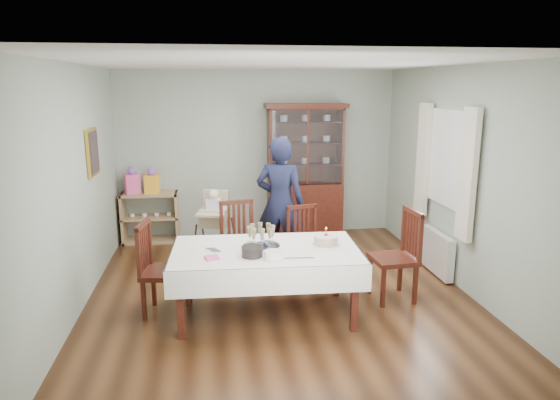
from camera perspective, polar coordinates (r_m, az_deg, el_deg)
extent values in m
plane|color=#593319|center=(6.18, -0.16, -10.45)|extent=(5.00, 5.00, 0.00)
plane|color=#9EAA99|center=(8.23, -2.57, 5.25)|extent=(4.50, 0.00, 4.50)
plane|color=#9EAA99|center=(5.91, -22.32, 1.18)|extent=(0.00, 5.00, 5.00)
plane|color=#9EAA99|center=(6.48, 19.97, 2.34)|extent=(0.00, 5.00, 5.00)
plane|color=white|center=(5.67, -0.18, 15.41)|extent=(5.00, 5.00, 0.00)
cube|color=#4D1F13|center=(5.35, -1.65, -6.02)|extent=(1.95, 1.14, 0.06)
cube|color=white|center=(5.34, -1.65, -5.66)|extent=(2.05, 1.24, 0.01)
cube|color=#4D1F13|center=(8.27, 2.83, -1.06)|extent=(1.20, 0.45, 0.90)
cube|color=white|center=(7.90, 3.18, 6.01)|extent=(1.12, 0.01, 1.16)
cube|color=#4D1F13|center=(8.03, 2.97, 10.72)|extent=(1.30, 0.48, 0.07)
cube|color=tan|center=(8.32, -14.44, -4.46)|extent=(0.90, 0.38, 0.04)
cube|color=tan|center=(8.22, -14.59, -1.93)|extent=(0.90, 0.38, 0.03)
cube|color=tan|center=(8.13, -14.74, 0.66)|extent=(0.90, 0.38, 0.04)
cube|color=tan|center=(8.28, -17.48, -2.01)|extent=(0.04, 0.38, 0.80)
cube|color=tan|center=(8.18, -11.67, -1.84)|extent=(0.04, 0.38, 0.80)
cube|color=gold|center=(6.63, -20.65, 5.14)|extent=(0.04, 0.48, 0.58)
cube|color=white|center=(6.70, 18.69, 4.50)|extent=(0.04, 1.02, 1.22)
cube|color=silver|center=(6.14, 20.68, 2.68)|extent=(0.07, 0.30, 1.55)
cube|color=silver|center=(7.24, 16.03, 4.48)|extent=(0.07, 0.30, 1.55)
cube|color=white|center=(6.95, 17.49, -5.73)|extent=(0.10, 0.80, 0.55)
cube|color=#4D1F13|center=(6.34, -4.52, -5.35)|extent=(0.53, 0.53, 0.05)
cube|color=#4D1F13|center=(6.45, -4.99, -2.41)|extent=(0.44, 0.12, 0.54)
cube|color=#4D1F13|center=(6.39, 3.11, -5.48)|extent=(0.50, 0.50, 0.05)
cube|color=#4D1F13|center=(6.48, 2.50, -2.76)|extent=(0.41, 0.12, 0.51)
cube|color=#4D1F13|center=(5.62, -13.02, -8.06)|extent=(0.54, 0.54, 0.05)
cube|color=#4D1F13|center=(5.58, -15.27, -5.23)|extent=(0.12, 0.44, 0.55)
cube|color=#4D1F13|center=(5.97, 12.79, -6.60)|extent=(0.51, 0.51, 0.05)
cube|color=#4D1F13|center=(5.98, 14.83, -3.74)|extent=(0.08, 0.46, 0.57)
imported|color=black|center=(6.76, 0.02, -0.35)|extent=(0.76, 0.61, 1.80)
cube|color=tan|center=(6.91, -7.52, -1.96)|extent=(0.43, 0.40, 0.25)
cube|color=tan|center=(6.86, -7.57, -0.28)|extent=(0.36, 0.15, 0.29)
cube|color=tan|center=(6.89, -7.54, -1.29)|extent=(0.41, 0.26, 0.03)
cube|color=silver|center=(6.87, -7.56, -0.62)|extent=(0.22, 0.19, 0.19)
sphere|color=beige|center=(6.84, -7.60, 0.57)|extent=(0.16, 0.16, 0.16)
cylinder|color=silver|center=(5.38, -2.14, -5.37)|extent=(0.40, 0.40, 0.01)
torus|color=silver|center=(5.38, -2.14, -5.26)|extent=(0.40, 0.40, 0.02)
cylinder|color=white|center=(5.46, 5.26, -5.12)|extent=(0.30, 0.30, 0.02)
cylinder|color=brown|center=(5.45, 5.27, -4.58)|extent=(0.26, 0.26, 0.09)
cylinder|color=silver|center=(5.43, 5.28, -4.09)|extent=(0.26, 0.26, 0.01)
cylinder|color=#F24C4C|center=(5.42, 5.29, -3.64)|extent=(0.01, 0.01, 0.07)
sphere|color=yellow|center=(5.41, 5.30, -3.22)|extent=(0.02, 0.02, 0.02)
cylinder|color=black|center=(5.10, -3.21, -5.90)|extent=(0.27, 0.27, 0.10)
cylinder|color=white|center=(5.03, -0.79, -6.29)|extent=(0.24, 0.24, 0.08)
cube|color=#E5548D|center=(5.09, -7.78, -6.54)|extent=(0.16, 0.16, 0.02)
cube|color=silver|center=(5.05, 2.18, -6.65)|extent=(0.30, 0.05, 0.01)
cube|color=#E5548D|center=(8.11, -16.50, 1.77)|extent=(0.26, 0.22, 0.31)
sphere|color=#E533B2|center=(8.08, -16.60, 3.21)|extent=(0.12, 0.12, 0.12)
cube|color=yellow|center=(8.07, -14.41, 1.78)|extent=(0.23, 0.17, 0.29)
sphere|color=#E533B2|center=(8.04, -14.49, 3.18)|extent=(0.13, 0.13, 0.13)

